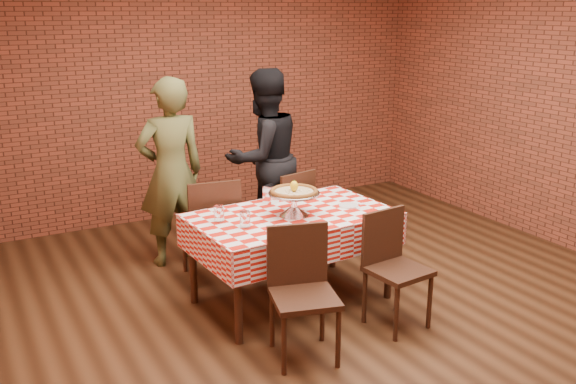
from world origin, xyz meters
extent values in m
plane|color=black|center=(0.00, 0.00, 0.00)|extent=(6.00, 6.00, 0.00)
plane|color=brown|center=(0.00, 3.00, 1.45)|extent=(5.50, 0.00, 5.50)
cube|color=#361B0F|center=(-0.28, 0.40, 0.38)|extent=(1.63, 1.04, 0.75)
cylinder|color=#C5B385|center=(-0.28, 0.36, 0.95)|extent=(0.39, 0.39, 0.03)
ellipsoid|color=yellow|center=(-0.28, 0.36, 1.00)|extent=(0.07, 0.07, 0.09)
cylinder|color=white|center=(-0.74, 0.28, 0.82)|extent=(0.08, 0.08, 0.12)
cylinder|color=white|center=(-0.86, 0.50, 0.82)|extent=(0.08, 0.08, 0.12)
cylinder|color=white|center=(0.23, 0.34, 0.76)|extent=(0.17, 0.17, 0.01)
cube|color=white|center=(0.27, 0.27, 0.76)|extent=(0.05, 0.04, 0.00)
cube|color=white|center=(0.36, 0.33, 0.76)|extent=(0.05, 0.04, 0.00)
cube|color=silver|center=(-0.29, 0.73, 0.84)|extent=(0.14, 0.13, 0.15)
imported|color=#4F5129|center=(-0.85, 1.66, 0.88)|extent=(0.65, 0.43, 1.76)
imported|color=black|center=(0.14, 1.73, 0.89)|extent=(0.98, 0.83, 1.78)
camera|label=1|loc=(-2.62, -3.82, 2.35)|focal=39.47mm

